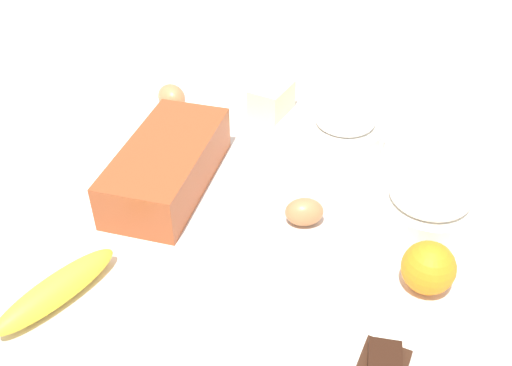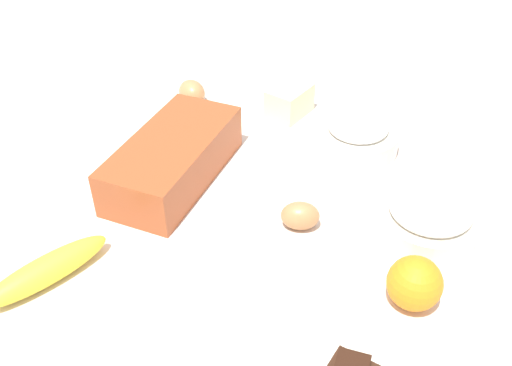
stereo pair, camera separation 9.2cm
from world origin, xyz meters
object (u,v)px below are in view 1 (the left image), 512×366
banana (57,290)px  egg_beside_bowl (172,97)px  loaf_pan (167,164)px  sugar_bowl (344,129)px  egg_near_butter (304,212)px  orange_fruit (429,268)px  flour_bowl (428,202)px  butter_block (271,99)px

banana → egg_beside_bowl: (0.52, 0.01, 0.01)m
loaf_pan → sugar_bowl: size_ratio=1.90×
egg_near_butter → orange_fruit: bearing=-118.2°
banana → orange_fruit: 0.50m
loaf_pan → banana: 0.28m
flour_bowl → banana: flour_bowl is taller
flour_bowl → sugar_bowl: sugar_bowl is taller
butter_block → egg_near_butter: bearing=-160.7°
flour_bowl → egg_beside_bowl: (0.24, 0.50, -0.01)m
butter_block → egg_beside_bowl: bearing=97.3°
orange_fruit → egg_beside_bowl: (0.39, 0.50, -0.01)m
banana → egg_near_butter: (0.22, -0.30, 0.00)m
flour_bowl → orange_fruit: 0.15m
loaf_pan → orange_fruit: bearing=-105.9°
orange_fruit → egg_near_butter: orange_fruit is taller
banana → butter_block: bearing=-19.2°
flour_bowl → butter_block: size_ratio=1.70×
butter_block → egg_beside_bowl: size_ratio=1.39×
egg_near_butter → flour_bowl: bearing=-74.3°
orange_fruit → egg_beside_bowl: bearing=51.7°
butter_block → orange_fruit: bearing=-144.8°
flour_bowl → egg_near_butter: (-0.05, 0.19, -0.01)m
orange_fruit → egg_beside_bowl: orange_fruit is taller
sugar_bowl → orange_fruit: orange_fruit is taller
butter_block → egg_beside_bowl: 0.20m
egg_near_butter → loaf_pan: bearing=77.9°
loaf_pan → flour_bowl: 0.43m
flour_bowl → egg_beside_bowl: 0.56m
butter_block → egg_beside_bowl: (-0.03, 0.20, -0.00)m
sugar_bowl → banana: 0.57m
egg_beside_bowl → banana: bearing=-178.7°
loaf_pan → banana: loaf_pan is taller
loaf_pan → egg_beside_bowl: size_ratio=4.45×
orange_fruit → butter_block: 0.51m
sugar_bowl → flour_bowl: bearing=-141.4°
flour_bowl → butter_block: flour_bowl is taller
flour_bowl → sugar_bowl: 0.24m
sugar_bowl → egg_near_butter: sugar_bowl is taller
flour_bowl → egg_near_butter: 0.19m
flour_bowl → loaf_pan: bearing=90.2°
flour_bowl → orange_fruit: orange_fruit is taller
sugar_bowl → banana: (-0.46, 0.34, -0.01)m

